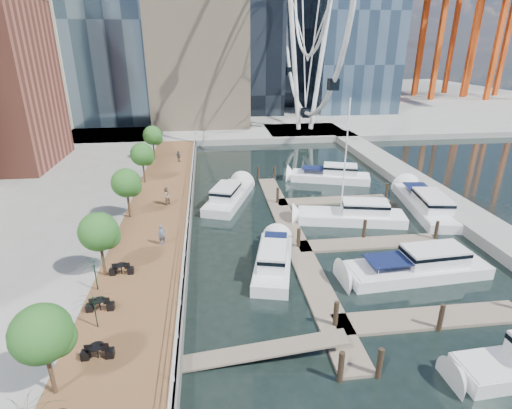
{
  "coord_description": "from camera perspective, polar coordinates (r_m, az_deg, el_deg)",
  "views": [
    {
      "loc": [
        -4.01,
        -20.64,
        15.68
      ],
      "look_at": [
        -0.18,
        10.7,
        3.0
      ],
      "focal_mm": 28.0,
      "sensor_mm": 36.0,
      "label": 1
    }
  ],
  "objects": [
    {
      "name": "cafe_seating",
      "position": [
        22.43,
        -24.92,
        -17.51
      ],
      "size": [
        3.81,
        14.84,
        2.62
      ],
      "color": "#0F3A20",
      "rests_on": "ground"
    },
    {
      "name": "yacht_foreground",
      "position": [
        31.83,
        21.81,
        -9.38
      ],
      "size": [
        11.62,
        3.78,
        2.15
      ],
      "primitive_type": null,
      "rotation": [
        0.0,
        0.0,
        1.63
      ],
      "color": "silver",
      "rests_on": "ground"
    },
    {
      "name": "pedestrian_far",
      "position": [
        54.85,
        -11.0,
        6.77
      ],
      "size": [
        0.93,
        0.79,
        1.5
      ],
      "primitive_type": "imported",
      "rotation": [
        0.0,
        0.0,
        2.55
      ],
      "color": "#31363D",
      "rests_on": "boardwalk"
    },
    {
      "name": "floating_docks",
      "position": [
        36.21,
        13.08,
        -3.52
      ],
      "size": [
        16.0,
        34.0,
        2.6
      ],
      "color": "#6D6051",
      "rests_on": "ground"
    },
    {
      "name": "pedestrian_near",
      "position": [
        32.17,
        -13.3,
        -4.24
      ],
      "size": [
        0.68,
        0.53,
        1.67
      ],
      "primitive_type": "imported",
      "rotation": [
        0.0,
        0.0,
        0.23
      ],
      "color": "#4B5564",
      "rests_on": "boardwalk"
    },
    {
      "name": "pedestrian_mid",
      "position": [
        40.08,
        -12.76,
        1.24
      ],
      "size": [
        1.12,
        1.13,
        1.84
      ],
      "primitive_type": "imported",
      "rotation": [
        0.0,
        0.0,
        -2.32
      ],
      "color": "gray",
      "rests_on": "boardwalk"
    },
    {
      "name": "cafe_tables",
      "position": [
        24.35,
        -21.55,
        -15.9
      ],
      "size": [
        2.5,
        13.7,
        0.74
      ],
      "color": "black",
      "rests_on": "ground"
    },
    {
      "name": "breakwater",
      "position": [
        49.58,
        22.44,
        2.35
      ],
      "size": [
        4.0,
        60.0,
        1.0
      ],
      "primitive_type": "cube",
      "color": "gray",
      "rests_on": "ground"
    },
    {
      "name": "railing",
      "position": [
        38.4,
        -9.58,
        -0.07
      ],
      "size": [
        0.1,
        60.0,
        1.05
      ],
      "primitive_type": null,
      "color": "white",
      "rests_on": "boardwalk"
    },
    {
      "name": "pier",
      "position": [
        76.36,
        6.94,
        10.26
      ],
      "size": [
        14.0,
        12.0,
        1.0
      ],
      "primitive_type": "cube",
      "color": "gray",
      "rests_on": "ground"
    },
    {
      "name": "moored_yachts",
      "position": [
        39.39,
        12.62,
        -2.14
      ],
      "size": [
        25.44,
        35.77,
        11.5
      ],
      "color": "white",
      "rests_on": "ground"
    },
    {
      "name": "street_trees",
      "position": [
        37.2,
        -18.08,
        2.94
      ],
      "size": [
        2.6,
        42.6,
        4.6
      ],
      "color": "#3F2B1C",
      "rests_on": "ground"
    },
    {
      "name": "seawall",
      "position": [
        38.79,
        -9.34,
        -1.46
      ],
      "size": [
        0.25,
        60.0,
        1.0
      ],
      "primitive_type": "cube",
      "color": "#595954",
      "rests_on": "ground"
    },
    {
      "name": "port_cranes",
      "position": [
        136.68,
        26.67,
        21.58
      ],
      "size": [
        40.0,
        52.0,
        38.0
      ],
      "color": "#D84C14",
      "rests_on": "ground"
    },
    {
      "name": "boardwalk",
      "position": [
        39.05,
        -13.74,
        -1.65
      ],
      "size": [
        6.0,
        60.0,
        1.0
      ],
      "primitive_type": "cube",
      "color": "brown",
      "rests_on": "ground"
    },
    {
      "name": "land_far",
      "position": [
        123.64,
        -5.22,
        14.75
      ],
      "size": [
        200.0,
        114.0,
        1.0
      ],
      "primitive_type": "cube",
      "color": "gray",
      "rests_on": "ground"
    },
    {
      "name": "ground",
      "position": [
        26.23,
        3.35,
        -14.88
      ],
      "size": [
        520.0,
        520.0,
        0.0
      ],
      "primitive_type": "plane",
      "color": "black",
      "rests_on": "ground"
    }
  ]
}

